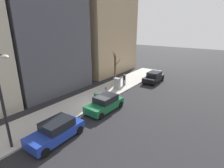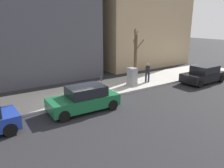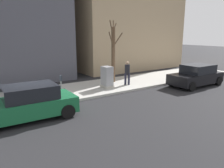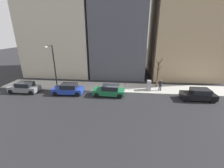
# 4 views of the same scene
# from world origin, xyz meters

# --- Properties ---
(ground_plane) EXTENTS (120.00, 120.00, 0.00)m
(ground_plane) POSITION_xyz_m (0.00, 0.00, 0.00)
(ground_plane) COLOR #232326
(sidewalk) EXTENTS (4.00, 36.00, 0.15)m
(sidewalk) POSITION_xyz_m (2.00, 0.00, 0.07)
(sidewalk) COLOR #B2AFA8
(sidewalk) RESTS_ON ground
(parked_car_black) EXTENTS (1.93, 4.21, 1.52)m
(parked_car_black) POSITION_xyz_m (-1.26, -11.09, 0.74)
(parked_car_black) COLOR black
(parked_car_black) RESTS_ON ground
(parked_car_green) EXTENTS (2.01, 4.24, 1.52)m
(parked_car_green) POSITION_xyz_m (-1.08, 0.56, 0.74)
(parked_car_green) COLOR #196038
(parked_car_green) RESTS_ON ground
(parking_meter) EXTENTS (0.14, 0.10, 1.35)m
(parking_meter) POSITION_xyz_m (0.45, -1.58, 0.98)
(parking_meter) COLOR slate
(parking_meter) RESTS_ON sidewalk
(utility_box) EXTENTS (0.83, 0.61, 1.43)m
(utility_box) POSITION_xyz_m (1.30, -5.09, 0.85)
(utility_box) COLOR #A8A399
(utility_box) RESTS_ON sidewalk
(bare_tree) EXTENTS (1.39, 1.43, 4.52)m
(bare_tree) POSITION_xyz_m (2.60, -6.48, 2.33)
(bare_tree) COLOR brown
(bare_tree) RESTS_ON sidewalk
(trash_bin) EXTENTS (0.56, 0.56, 0.90)m
(trash_bin) POSITION_xyz_m (0.90, -0.45, 0.60)
(trash_bin) COLOR #14381E
(trash_bin) RESTS_ON sidewalk
(pedestrian_near_meter) EXTENTS (0.36, 0.37, 1.66)m
(pedestrian_near_meter) POSITION_xyz_m (1.22, -6.72, 1.09)
(pedestrian_near_meter) COLOR #1E1E2D
(pedestrian_near_meter) RESTS_ON sidewalk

